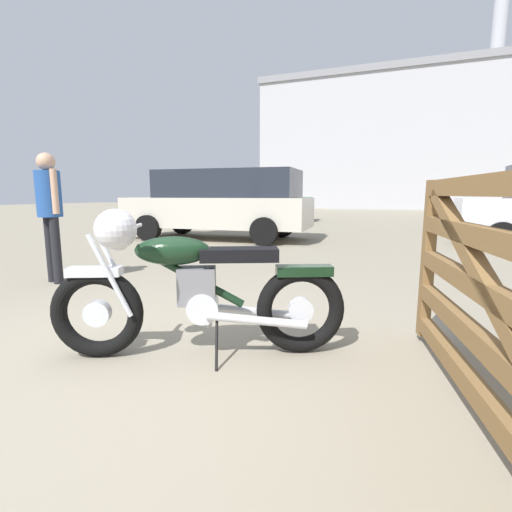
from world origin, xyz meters
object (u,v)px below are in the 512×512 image
(vintage_motorcycle, at_px, (192,289))
(dark_sedan_left, at_px, (262,201))
(silver_sedan_mid, at_px, (222,202))
(bystander, at_px, (49,204))

(vintage_motorcycle, bearing_deg, dark_sedan_left, -96.12)
(vintage_motorcycle, height_order, silver_sedan_mid, silver_sedan_mid)
(dark_sedan_left, xyz_separation_m, silver_sedan_mid, (1.67, -6.88, 0.10))
(vintage_motorcycle, height_order, dark_sedan_left, dark_sedan_left)
(silver_sedan_mid, bearing_deg, bystander, 87.64)
(dark_sedan_left, height_order, silver_sedan_mid, silver_sedan_mid)
(vintage_motorcycle, distance_m, bystander, 3.21)
(bystander, xyz_separation_m, dark_sedan_left, (-1.97, 12.07, -0.18))
(vintage_motorcycle, xyz_separation_m, silver_sedan_mid, (-3.21, 6.45, 0.45))
(bystander, height_order, dark_sedan_left, dark_sedan_left)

